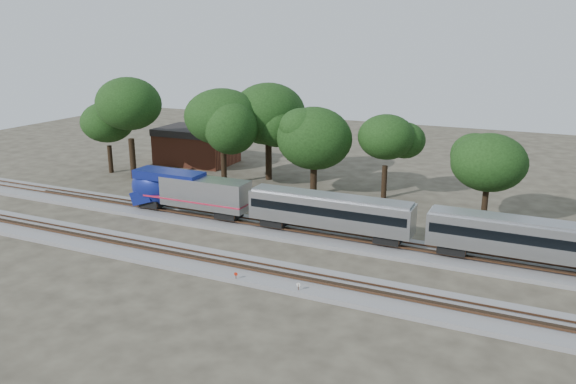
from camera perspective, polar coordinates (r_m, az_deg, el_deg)
name	(u,v)px	position (r m, az deg, el deg)	size (l,w,h in m)	color
ground	(263,254)	(51.27, -2.60, -6.35)	(160.00, 160.00, 0.00)	#383328
track_far	(290,232)	(56.23, 0.20, -4.06)	(160.00, 5.00, 0.73)	slate
track_near	(241,269)	(47.96, -4.81, -7.76)	(160.00, 5.00, 0.73)	slate
switch_stand_red	(236,276)	(45.59, -5.31, -8.53)	(0.30, 0.08, 0.95)	#512D19
switch_stand_white	(298,287)	(43.49, 1.06, -9.65)	(0.32, 0.06, 1.02)	#512D19
switch_lever	(315,294)	(43.68, 2.78, -10.28)	(0.50, 0.30, 0.30)	#512D19
brick_building	(197,145)	(87.24, -9.26, 4.70)	(11.47, 8.21, 5.44)	brown
tree_0	(107,122)	(83.23, -17.90, 6.75)	(7.37, 7.37, 10.39)	black
tree_1	(128,104)	(78.57, -15.91, 8.61)	(10.39, 10.39, 14.65)	black
tree_2	(222,117)	(73.11, -6.70, 7.58)	(9.10, 9.10, 12.83)	black
tree_3	(268,114)	(75.18, -2.02, 7.93)	(9.13, 9.13, 12.87)	black
tree_4	(314,139)	(68.10, 2.67, 5.45)	(7.18, 7.18, 10.13)	black
tree_5	(386,137)	(67.36, 9.96, 5.51)	(7.66, 7.66, 10.79)	black
tree_6	(489,163)	(60.73, 19.73, 2.82)	(6.75, 6.75, 9.52)	black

